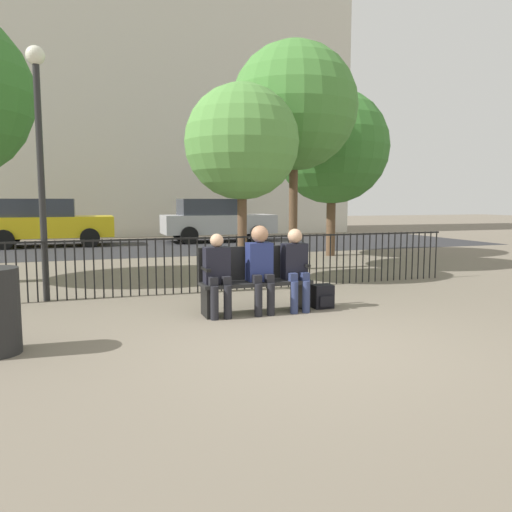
% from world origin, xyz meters
% --- Properties ---
extents(ground_plane, '(80.00, 80.00, 0.00)m').
position_xyz_m(ground_plane, '(0.00, 0.00, 0.00)').
color(ground_plane, '#706656').
extents(park_bench, '(1.55, 0.45, 0.92)m').
position_xyz_m(park_bench, '(0.00, 1.77, 0.49)').
color(park_bench, black).
rests_on(park_bench, ground).
extents(seated_person_0, '(0.34, 0.39, 1.12)m').
position_xyz_m(seated_person_0, '(-0.56, 1.64, 0.63)').
color(seated_person_0, black).
rests_on(seated_person_0, ground).
extents(seated_person_1, '(0.34, 0.39, 1.22)m').
position_xyz_m(seated_person_1, '(0.05, 1.64, 0.70)').
color(seated_person_1, black).
rests_on(seated_person_1, ground).
extents(seated_person_2, '(0.34, 0.39, 1.17)m').
position_xyz_m(seated_person_2, '(0.58, 1.64, 0.66)').
color(seated_person_2, navy).
rests_on(seated_person_2, ground).
extents(backpack, '(0.29, 0.27, 0.34)m').
position_xyz_m(backpack, '(1.02, 1.68, 0.17)').
color(backpack, black).
rests_on(backpack, ground).
extents(fence_railing, '(9.01, 0.03, 0.95)m').
position_xyz_m(fence_railing, '(-0.02, 3.49, 0.56)').
color(fence_railing, black).
rests_on(fence_railing, ground).
extents(tree_0, '(2.80, 2.80, 5.02)m').
position_xyz_m(tree_0, '(2.22, 5.60, 3.61)').
color(tree_0, brown).
rests_on(tree_0, ground).
extents(tree_2, '(3.16, 3.16, 4.63)m').
position_xyz_m(tree_2, '(4.37, 7.90, 3.04)').
color(tree_2, brown).
rests_on(tree_2, ground).
extents(tree_3, '(2.16, 2.16, 3.73)m').
position_xyz_m(tree_3, '(0.61, 4.30, 2.64)').
color(tree_3, brown).
rests_on(tree_3, ground).
extents(lamp_post, '(0.28, 0.28, 3.85)m').
position_xyz_m(lamp_post, '(-2.84, 3.54, 2.53)').
color(lamp_post, black).
rests_on(lamp_post, ground).
extents(street_surface, '(24.00, 6.00, 0.01)m').
position_xyz_m(street_surface, '(0.00, 12.00, 0.00)').
color(street_surface, '#2B2B2D').
rests_on(street_surface, ground).
extents(parked_car_0, '(4.20, 1.94, 1.62)m').
position_xyz_m(parked_car_0, '(-3.49, 13.58, 0.84)').
color(parked_car_0, yellow).
rests_on(parked_car_0, ground).
extents(parked_car_1, '(4.20, 1.94, 1.62)m').
position_xyz_m(parked_car_1, '(2.48, 13.64, 0.84)').
color(parked_car_1, '#B7B7BC').
rests_on(parked_car_1, ground).
extents(building_facade, '(20.00, 6.00, 13.74)m').
position_xyz_m(building_facade, '(0.00, 20.00, 6.87)').
color(building_facade, beige).
rests_on(building_facade, ground).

